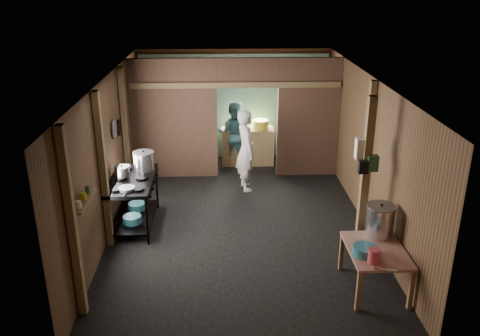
{
  "coord_description": "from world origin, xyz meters",
  "views": [
    {
      "loc": [
        -0.31,
        -8.23,
        4.23
      ],
      "look_at": [
        0.0,
        -0.2,
        1.1
      ],
      "focal_mm": 37.61,
      "sensor_mm": 36.0,
      "label": 1
    }
  ],
  "objects_px": {
    "stock_pot": "(380,221)",
    "cook": "(246,150)",
    "gas_range": "(134,202)",
    "yellow_tub": "(260,124)",
    "pink_bucket": "(374,256)",
    "prep_table": "(374,269)",
    "stove_pot_large": "(144,162)"
  },
  "relations": [
    {
      "from": "gas_range",
      "to": "stove_pot_large",
      "type": "height_order",
      "value": "stove_pot_large"
    },
    {
      "from": "gas_range",
      "to": "stove_pot_large",
      "type": "bearing_deg",
      "value": 66.58
    },
    {
      "from": "gas_range",
      "to": "stock_pot",
      "type": "bearing_deg",
      "value": -23.41
    },
    {
      "from": "yellow_tub",
      "to": "pink_bucket",
      "type": "bearing_deg",
      "value": -78.71
    },
    {
      "from": "gas_range",
      "to": "stock_pot",
      "type": "height_order",
      "value": "stock_pot"
    },
    {
      "from": "prep_table",
      "to": "stove_pot_large",
      "type": "bearing_deg",
      "value": 145.2
    },
    {
      "from": "prep_table",
      "to": "stock_pot",
      "type": "distance_m",
      "value": 0.69
    },
    {
      "from": "stove_pot_large",
      "to": "cook",
      "type": "bearing_deg",
      "value": 31.92
    },
    {
      "from": "pink_bucket",
      "to": "cook",
      "type": "relative_size",
      "value": 0.12
    },
    {
      "from": "stock_pot",
      "to": "yellow_tub",
      "type": "bearing_deg",
      "value": 106.26
    },
    {
      "from": "stove_pot_large",
      "to": "cook",
      "type": "relative_size",
      "value": 0.22
    },
    {
      "from": "pink_bucket",
      "to": "yellow_tub",
      "type": "height_order",
      "value": "yellow_tub"
    },
    {
      "from": "pink_bucket",
      "to": "yellow_tub",
      "type": "xyz_separation_m",
      "value": [
        -1.1,
        5.49,
        0.22
      ]
    },
    {
      "from": "stove_pot_large",
      "to": "yellow_tub",
      "type": "bearing_deg",
      "value": 49.42
    },
    {
      "from": "gas_range",
      "to": "yellow_tub",
      "type": "xyz_separation_m",
      "value": [
        2.47,
        3.08,
        0.5
      ]
    },
    {
      "from": "prep_table",
      "to": "stove_pot_large",
      "type": "xyz_separation_m",
      "value": [
        -3.54,
        2.46,
        0.75
      ]
    },
    {
      "from": "pink_bucket",
      "to": "cook",
      "type": "distance_m",
      "value": 4.26
    },
    {
      "from": "pink_bucket",
      "to": "cook",
      "type": "height_order",
      "value": "cook"
    },
    {
      "from": "gas_range",
      "to": "prep_table",
      "type": "bearing_deg",
      "value": -29.13
    },
    {
      "from": "prep_table",
      "to": "stock_pot",
      "type": "height_order",
      "value": "stock_pot"
    },
    {
      "from": "gas_range",
      "to": "stove_pot_large",
      "type": "distance_m",
      "value": 0.75
    },
    {
      "from": "stove_pot_large",
      "to": "stock_pot",
      "type": "bearing_deg",
      "value": -29.22
    },
    {
      "from": "gas_range",
      "to": "prep_table",
      "type": "relative_size",
      "value": 1.41
    },
    {
      "from": "pink_bucket",
      "to": "cook",
      "type": "bearing_deg",
      "value": 110.67
    },
    {
      "from": "stock_pot",
      "to": "cook",
      "type": "relative_size",
      "value": 0.29
    },
    {
      "from": "cook",
      "to": "gas_range",
      "type": "bearing_deg",
      "value": 116.53
    },
    {
      "from": "gas_range",
      "to": "yellow_tub",
      "type": "height_order",
      "value": "yellow_tub"
    },
    {
      "from": "prep_table",
      "to": "stock_pot",
      "type": "relative_size",
      "value": 2.17
    },
    {
      "from": "gas_range",
      "to": "pink_bucket",
      "type": "bearing_deg",
      "value": -34.02
    },
    {
      "from": "stove_pot_large",
      "to": "cook",
      "type": "height_order",
      "value": "cook"
    },
    {
      "from": "gas_range",
      "to": "cook",
      "type": "relative_size",
      "value": 0.9
    },
    {
      "from": "yellow_tub",
      "to": "stock_pot",
      "type": "bearing_deg",
      "value": -73.74
    }
  ]
}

